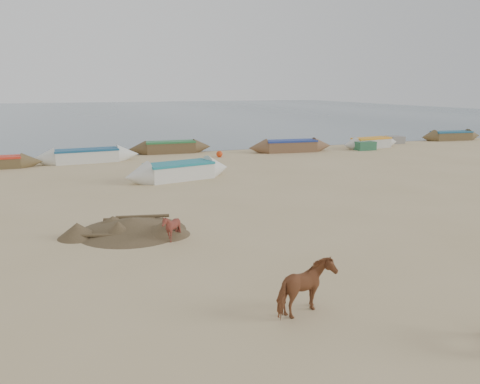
# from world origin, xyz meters

# --- Properties ---
(ground) EXTENTS (140.00, 140.00, 0.00)m
(ground) POSITION_xyz_m (0.00, 0.00, 0.00)
(ground) COLOR tan
(ground) RESTS_ON ground
(sea) EXTENTS (160.00, 160.00, 0.00)m
(sea) POSITION_xyz_m (0.00, 82.00, 0.01)
(sea) COLOR slate
(sea) RESTS_ON ground
(cow_adult) EXTENTS (1.54, 1.10, 1.19)m
(cow_adult) POSITION_xyz_m (-1.33, -3.45, 0.59)
(cow_adult) COLOR brown
(cow_adult) RESTS_ON ground
(calf_front) EXTENTS (0.84, 0.76, 0.88)m
(calf_front) POSITION_xyz_m (-2.93, 2.35, 0.44)
(calf_front) COLOR maroon
(calf_front) RESTS_ON ground
(near_canoe) EXTENTS (6.08, 2.73, 0.89)m
(near_canoe) POSITION_xyz_m (-0.34, 12.11, 0.45)
(near_canoe) COLOR silver
(near_canoe) RESTS_ON ground
(debris_pile) EXTENTS (3.72, 3.72, 0.46)m
(debris_pile) POSITION_xyz_m (-3.96, 3.81, 0.23)
(debris_pile) COLOR brown
(debris_pile) RESTS_ON ground
(waterline_canoes) EXTENTS (58.72, 4.31, 0.88)m
(waterline_canoes) POSITION_xyz_m (0.11, 20.18, 0.42)
(waterline_canoes) COLOR brown
(waterline_canoes) RESTS_ON ground
(beach_clutter) EXTENTS (42.95, 4.86, 0.64)m
(beach_clutter) POSITION_xyz_m (4.65, 19.63, 0.30)
(beach_clutter) COLOR #2C633B
(beach_clutter) RESTS_ON ground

